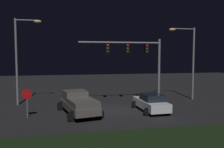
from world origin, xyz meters
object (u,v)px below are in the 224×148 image
object	(u,v)px
car_sedan	(151,103)
street_lamp_right	(188,54)
pickup_truck	(78,102)
traffic_signal_gantry	(136,55)
stop_sign	(27,98)
street_lamp_left	(21,51)

from	to	relation	value
car_sedan	street_lamp_right	distance (m)	8.45
pickup_truck	traffic_signal_gantry	xyz separation A→B (m)	(6.01, 3.27, 3.90)
street_lamp_right	stop_sign	xyz separation A→B (m)	(-16.07, -4.59, -3.43)
stop_sign	traffic_signal_gantry	bearing A→B (deg)	20.82
car_sedan	stop_sign	xyz separation A→B (m)	(-10.20, -0.25, 0.82)
pickup_truck	street_lamp_right	bearing A→B (deg)	-83.63
street_lamp_right	traffic_signal_gantry	bearing A→B (deg)	-172.46
car_sedan	stop_sign	size ratio (longest dim) A/B	2.00
traffic_signal_gantry	stop_sign	size ratio (longest dim) A/B	3.73
pickup_truck	stop_sign	size ratio (longest dim) A/B	2.56
car_sedan	street_lamp_left	bearing A→B (deg)	64.24
car_sedan	street_lamp_left	xyz separation A→B (m)	(-11.40, 4.99, 4.50)
car_sedan	traffic_signal_gantry	world-z (taller)	traffic_signal_gantry
car_sedan	stop_sign	world-z (taller)	stop_sign
street_lamp_right	car_sedan	bearing A→B (deg)	-143.50
car_sedan	street_lamp_right	bearing A→B (deg)	-55.60
street_lamp_right	stop_sign	distance (m)	17.07
traffic_signal_gantry	street_lamp_left	distance (m)	11.24
stop_sign	street_lamp_left	bearing A→B (deg)	102.83
traffic_signal_gantry	stop_sign	xyz separation A→B (m)	(-9.95, -3.78, -3.34)
car_sedan	street_lamp_right	size ratio (longest dim) A/B	0.57
street_lamp_right	pickup_truck	bearing A→B (deg)	-161.39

